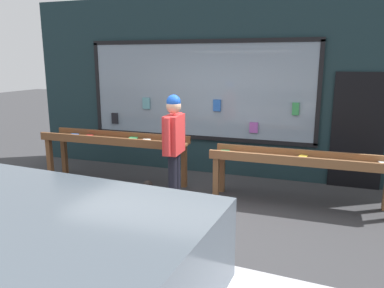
{
  "coord_description": "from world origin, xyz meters",
  "views": [
    {
      "loc": [
        1.93,
        -4.92,
        2.3
      ],
      "look_at": [
        -0.06,
        0.87,
        0.92
      ],
      "focal_mm": 35.0,
      "sensor_mm": 36.0,
      "label": 1
    }
  ],
  "objects_px": {
    "display_table_right": "(299,163)",
    "person_browsing": "(174,141)",
    "small_dog": "(141,191)",
    "display_table_left": "(114,144)"
  },
  "relations": [
    {
      "from": "display_table_right",
      "to": "small_dog",
      "type": "height_order",
      "value": "display_table_right"
    },
    {
      "from": "display_table_right",
      "to": "person_browsing",
      "type": "bearing_deg",
      "value": -161.32
    },
    {
      "from": "person_browsing",
      "to": "small_dog",
      "type": "distance_m",
      "value": 0.98
    },
    {
      "from": "small_dog",
      "to": "person_browsing",
      "type": "bearing_deg",
      "value": -62.9
    },
    {
      "from": "display_table_left",
      "to": "person_browsing",
      "type": "bearing_deg",
      "value": -23.53
    },
    {
      "from": "small_dog",
      "to": "display_table_left",
      "type": "bearing_deg",
      "value": 55.52
    },
    {
      "from": "display_table_right",
      "to": "small_dog",
      "type": "bearing_deg",
      "value": -160.86
    },
    {
      "from": "display_table_left",
      "to": "small_dog",
      "type": "distance_m",
      "value": 1.38
    },
    {
      "from": "display_table_left",
      "to": "display_table_right",
      "type": "bearing_deg",
      "value": 0.02
    },
    {
      "from": "display_table_left",
      "to": "display_table_right",
      "type": "relative_size",
      "value": 1.0
    }
  ]
}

